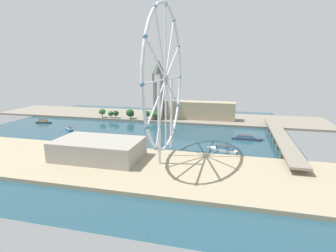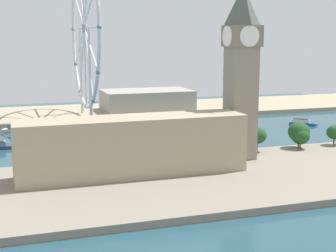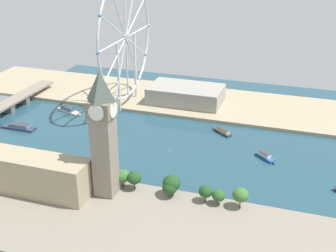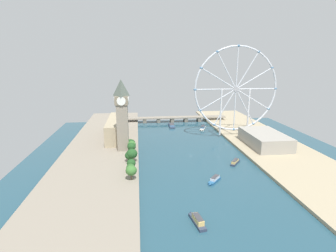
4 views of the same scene
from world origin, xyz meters
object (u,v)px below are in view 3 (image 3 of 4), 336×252
Objects in this scene: parliament_block at (18,171)px; riverside_hall at (186,94)px; clock_tower at (103,133)px; tour_boat_2 at (19,127)px; tour_boat_0 at (265,156)px; tour_boat_3 at (222,131)px; ferris_wheel at (126,38)px; tour_boat_1 at (69,110)px.

parliament_block reaches higher than riverside_hall.
clock_tower is 152.03m from tour_boat_2.
clock_tower is at bearing -96.36° from tour_boat_0.
parliament_block reaches higher than tour_boat_3.
tour_boat_2 is (75.39, 123.90, -45.56)m from clock_tower.
tour_boat_0 reaches higher than tour_boat_2.
tour_boat_3 is at bearing -164.57° from tour_boat_2.
ferris_wheel is 175.93m from tour_boat_0.
tour_boat_0 is at bearing -135.21° from riverside_hall.
parliament_block is at bearing 102.30° from clock_tower.
parliament_block is 3.22× the size of tour_boat_1.
ferris_wheel is (171.50, -7.65, 53.53)m from parliament_block.
tour_boat_3 is (-35.28, -104.59, -67.56)m from ferris_wheel.
tour_boat_2 is at bearing 53.11° from tour_boat_3.
tour_boat_3 is (-57.01, -50.05, -9.29)m from riverside_hall.
tour_boat_0 is at bearing -115.79° from ferris_wheel.
clock_tower reaches higher than tour_boat_2.
clock_tower is 2.68× the size of tour_boat_1.
tour_boat_3 is at bearing -23.18° from clock_tower.
parliament_block reaches higher than tour_boat_2.
clock_tower reaches higher than parliament_block.
tour_boat_0 is 0.49× the size of tour_boat_2.
ferris_wheel reaches higher than tour_boat_1.
riverside_hall is at bearing -10.76° from tour_boat_3.
clock_tower is 1.17× the size of riverside_hall.
riverside_hall is (193.23, -62.18, -4.74)m from parliament_block.
ferris_wheel is at bearing 55.30° from tour_boat_1.
tour_boat_1 is at bearing 118.22° from riverside_hall.
clock_tower is 183.89m from riverside_hall.
tour_boat_0 is at bearing -47.08° from clock_tower.
clock_tower is 68.53m from parliament_block.
clock_tower is 168.24m from ferris_wheel.
clock_tower is at bearing 104.78° from tour_boat_3.
riverside_hall reaches higher than tour_boat_1.
ferris_wheel is 129.14m from tour_boat_2.
tour_boat_2 is 183.05m from tour_boat_3.
ferris_wheel is 4.01× the size of tour_boat_1.
parliament_block is at bearing -52.41° from tour_boat_1.
tour_boat_0 is at bearing -176.46° from tour_boat_2.
ferris_wheel reaches higher than tour_boat_3.
riverside_hall is 164.68m from tour_boat_2.
clock_tower is 166.71m from tour_boat_1.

